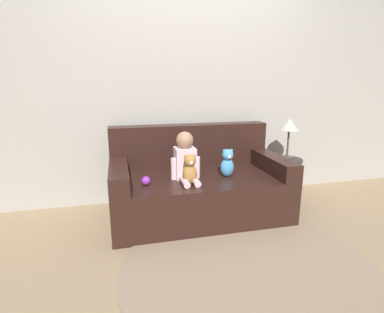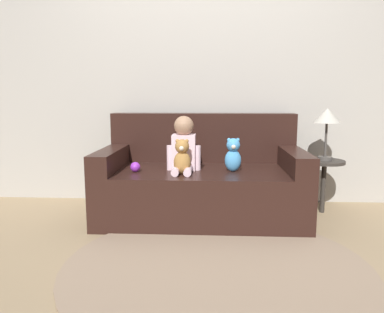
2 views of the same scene
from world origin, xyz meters
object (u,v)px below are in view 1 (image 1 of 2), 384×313
(toy_ball, at_px, (146,181))
(side_table, at_px, (288,140))
(person_baby, at_px, (185,159))
(plush_toy_side, at_px, (227,163))
(couch, at_px, (197,185))
(teddy_bear_brown, at_px, (190,169))

(toy_ball, bearing_deg, side_table, 12.36)
(person_baby, bearing_deg, side_table, 11.33)
(side_table, bearing_deg, plush_toy_side, -160.53)
(plush_toy_side, distance_m, toy_ball, 0.76)
(couch, relative_size, side_table, 1.83)
(toy_ball, relative_size, side_table, 0.09)
(plush_toy_side, xyz_separation_m, side_table, (0.78, 0.28, 0.13))
(couch, distance_m, person_baby, 0.34)
(person_baby, distance_m, side_table, 1.19)
(plush_toy_side, bearing_deg, teddy_bear_brown, -161.87)
(teddy_bear_brown, bearing_deg, toy_ball, 169.88)
(teddy_bear_brown, distance_m, plush_toy_side, 0.40)
(toy_ball, bearing_deg, teddy_bear_brown, -10.12)
(side_table, bearing_deg, toy_ball, -167.64)
(plush_toy_side, bearing_deg, couch, 147.18)
(couch, bearing_deg, teddy_bear_brown, -116.10)
(person_baby, height_order, teddy_bear_brown, person_baby)
(teddy_bear_brown, relative_size, plush_toy_side, 1.02)
(toy_ball, distance_m, side_table, 1.58)
(plush_toy_side, height_order, side_table, side_table)
(toy_ball, bearing_deg, person_baby, 15.58)
(couch, bearing_deg, person_baby, -140.50)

